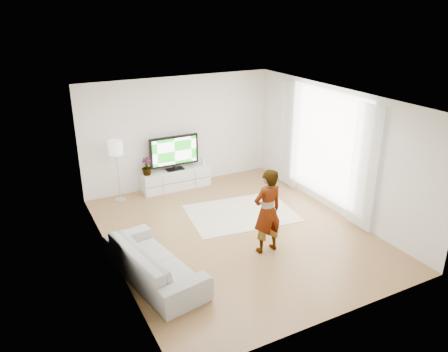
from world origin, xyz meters
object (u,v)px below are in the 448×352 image
media_console (176,179)px  sofa (154,262)px  rug (241,213)px  floor_lamp (116,150)px  player (267,211)px  television (174,152)px

media_console → sofa: bearing=-116.8°
rug → floor_lamp: bearing=138.3°
rug → sofa: sofa is taller
rug → player: size_ratio=1.40×
sofa → floor_lamp: 3.61m
media_console → player: bearing=-83.6°
floor_lamp → player: bearing=-62.4°
floor_lamp → media_console: bearing=2.5°
media_console → rug: size_ratio=0.75×
media_console → rug: media_console is taller
player → television: bearing=-87.3°
player → media_console: bearing=-87.2°
sofa → television: bearing=-36.6°
media_console → player: player is taller
television → sofa: 4.04m
media_console → television: size_ratio=1.38×
rug → floor_lamp: 3.24m
floor_lamp → television: bearing=3.6°
media_console → floor_lamp: size_ratio=1.18×
television → floor_lamp: bearing=-176.4°
rug → player: (-0.35, -1.61, 0.84)m
media_console → floor_lamp: floor_lamp is taller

